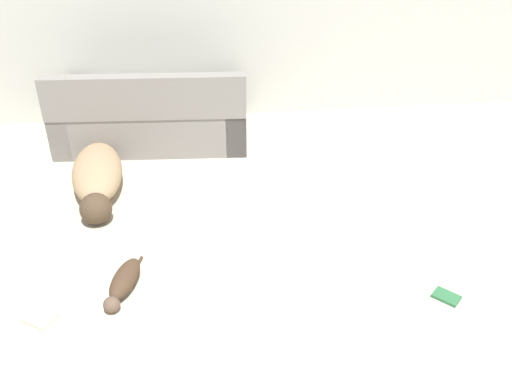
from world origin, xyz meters
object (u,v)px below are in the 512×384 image
at_px(book_green, 446,297).
at_px(book_cream, 40,318).
at_px(couch, 152,118).
at_px(dog, 97,176).
at_px(cat, 123,282).

distance_m(book_green, book_cream, 2.78).
height_order(couch, dog, couch).
relative_size(couch, cat, 3.15).
bearing_deg(book_cream, dog, 83.02).
bearing_deg(couch, dog, 66.42).
relative_size(dog, book_green, 6.97).
bearing_deg(book_green, couch, 129.41).
relative_size(couch, dog, 1.34).
bearing_deg(cat, couch, -166.32).
distance_m(couch, cat, 2.27).
bearing_deg(book_green, dog, 146.70).
xyz_separation_m(couch, book_green, (2.13, -2.59, -0.26)).
xyz_separation_m(couch, book_cream, (-0.65, -2.49, -0.26)).
distance_m(couch, dog, 1.01).
height_order(couch, book_cream, couch).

